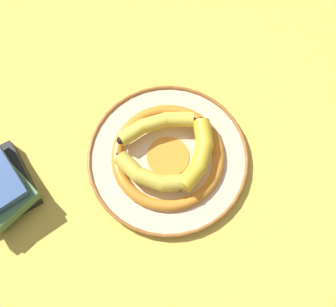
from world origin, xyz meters
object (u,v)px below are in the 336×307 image
decorative_bowl (168,157)px  banana_a (150,176)px  banana_c (157,124)px  banana_b (199,156)px

decorative_bowl → banana_a: 0.08m
banana_a → banana_c: banana_a is taller
decorative_bowl → banana_c: banana_c is taller
decorative_bowl → banana_c: size_ratio=1.86×
banana_b → banana_c: bearing=65.3°
decorative_bowl → banana_c: 0.08m
decorative_bowl → banana_b: (-0.06, 0.03, 0.04)m
banana_b → banana_c: banana_b is taller
banana_b → banana_c: size_ratio=0.81×
banana_c → banana_a: bearing=65.8°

